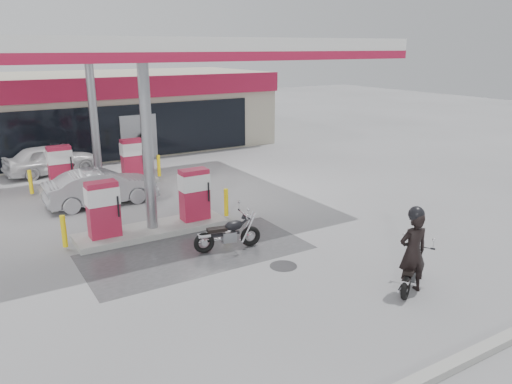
# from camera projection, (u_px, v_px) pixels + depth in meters

# --- Properties ---
(ground) EXTENTS (90.00, 90.00, 0.00)m
(ground) POSITION_uv_depth(u_px,v_px,m) (179.00, 256.00, 13.31)
(ground) COLOR gray
(ground) RESTS_ON ground
(wet_patch) EXTENTS (6.00, 3.00, 0.00)m
(wet_patch) POSITION_uv_depth(u_px,v_px,m) (196.00, 252.00, 13.56)
(wet_patch) COLOR #4C4C4F
(wet_patch) RESTS_ON ground
(drain_cover) EXTENTS (0.70, 0.70, 0.01)m
(drain_cover) POSITION_uv_depth(u_px,v_px,m) (283.00, 266.00, 12.68)
(drain_cover) COLOR #38383A
(drain_cover) RESTS_ON ground
(store_building) EXTENTS (22.00, 8.22, 4.00)m
(store_building) POSITION_uv_depth(u_px,v_px,m) (56.00, 114.00, 25.80)
(store_building) COLOR #AEA792
(store_building) RESTS_ON ground
(canopy) EXTENTS (16.00, 10.02, 5.51)m
(canopy) POSITION_uv_depth(u_px,v_px,m) (110.00, 50.00, 15.92)
(canopy) COLOR silver
(canopy) RESTS_ON ground
(pump_island_near) EXTENTS (5.14, 1.30, 1.78)m
(pump_island_near) POSITION_uv_depth(u_px,v_px,m) (152.00, 210.00, 14.75)
(pump_island_near) COLOR #9E9E99
(pump_island_near) RESTS_ON ground
(pump_island_far) EXTENTS (5.14, 1.30, 1.78)m
(pump_island_far) POSITION_uv_depth(u_px,v_px,m) (98.00, 169.00, 19.66)
(pump_island_far) COLOR #9E9E99
(pump_island_far) RESTS_ON ground
(main_motorcycle) EXTENTS (1.58, 1.00, 0.90)m
(main_motorcycle) POSITION_uv_depth(u_px,v_px,m) (412.00, 272.00, 11.45)
(main_motorcycle) COLOR black
(main_motorcycle) RESTS_ON ground
(biker_main) EXTENTS (0.78, 0.60, 1.90)m
(biker_main) POSITION_uv_depth(u_px,v_px,m) (413.00, 252.00, 11.13)
(biker_main) COLOR black
(biker_main) RESTS_ON ground
(parked_motorcycle) EXTENTS (1.91, 0.77, 0.99)m
(parked_motorcycle) POSITION_uv_depth(u_px,v_px,m) (229.00, 234.00, 13.62)
(parked_motorcycle) COLOR black
(parked_motorcycle) RESTS_ON ground
(sedan_white) EXTENTS (4.04, 2.16, 1.31)m
(sedan_white) POSITION_uv_depth(u_px,v_px,m) (51.00, 159.00, 21.68)
(sedan_white) COLOR silver
(sedan_white) RESTS_ON ground
(attendant) EXTENTS (0.90, 1.00, 1.68)m
(attendant) POSITION_uv_depth(u_px,v_px,m) (66.00, 164.00, 19.94)
(attendant) COLOR #57585C
(attendant) RESTS_ON ground
(hatchback_silver) EXTENTS (3.81, 1.33, 1.26)m
(hatchback_silver) POSITION_uv_depth(u_px,v_px,m) (101.00, 187.00, 17.46)
(hatchback_silver) COLOR #94959B
(hatchback_silver) RESTS_ON ground
(biker_walking) EXTENTS (1.04, 0.89, 1.67)m
(biker_walking) POSITION_uv_depth(u_px,v_px,m) (145.00, 143.00, 24.37)
(biker_walking) COLOR black
(biker_walking) RESTS_ON ground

